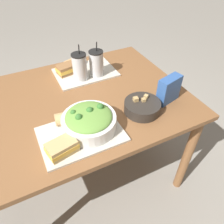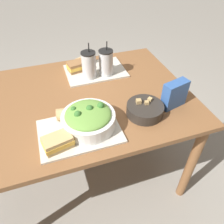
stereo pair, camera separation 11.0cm
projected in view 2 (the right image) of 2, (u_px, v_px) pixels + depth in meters
ground_plane at (84, 170)px, 1.82m from camera, size 12.00×12.00×0.00m
dining_table at (75, 110)px, 1.37m from camera, size 1.43×0.97×0.76m
tray_near at (80, 131)px, 1.11m from camera, size 0.41×0.29×0.01m
tray_far at (95, 71)px, 1.54m from camera, size 0.41×0.29×0.01m
salad_bowl at (88, 118)px, 1.09m from camera, size 0.27×0.27×0.12m
soup_bowl at (145, 109)px, 1.19m from camera, size 0.20×0.20×0.08m
sandwich_near at (58, 142)px, 1.00m from camera, size 0.15×0.11×0.06m
baguette_near at (71, 113)px, 1.15m from camera, size 0.15×0.08×0.06m
sandwich_far at (78, 66)px, 1.52m from camera, size 0.15×0.11×0.06m
baguette_far at (85, 60)px, 1.58m from camera, size 0.14×0.10×0.06m
drink_cup_dark at (89, 66)px, 1.42m from camera, size 0.09×0.09×0.24m
drink_cup_red at (106, 63)px, 1.45m from camera, size 0.09×0.09×0.23m
chip_bag at (175, 94)px, 1.22m from camera, size 0.16×0.09×0.16m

